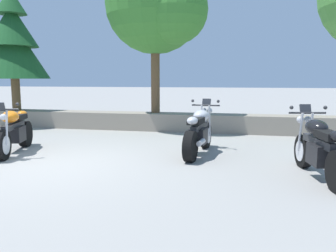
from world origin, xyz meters
TOP-DOWN VIEW (x-y plane):
  - ground_plane at (0.00, 0.00)m, footprint 120.00×120.00m
  - stone_wall at (0.00, 4.80)m, footprint 36.00×0.80m
  - motorcycle_orange_near_left at (-1.33, 0.79)m, footprint 0.92×2.01m
  - motorcycle_silver_centre at (2.71, 1.54)m, footprint 0.67×2.07m
  - motorcycle_black_far_right at (4.87, 0.14)m, footprint 0.78×2.05m
  - pine_tree_far_left at (-4.09, 4.72)m, footprint 2.34×2.34m
  - leafy_tree_mid_left at (1.01, 4.82)m, footprint 3.27×3.11m

SIDE VIEW (x-z plane):
  - ground_plane at x=0.00m, z-range 0.00..0.00m
  - stone_wall at x=0.00m, z-range 0.00..0.55m
  - motorcycle_orange_near_left at x=-1.33m, z-range -0.10..1.07m
  - motorcycle_silver_centre at x=2.71m, z-range -0.10..1.07m
  - motorcycle_black_far_right at x=4.87m, z-range -0.10..1.07m
  - pine_tree_far_left at x=-4.09m, z-range 0.86..4.98m
  - leafy_tree_mid_left at x=1.01m, z-range 1.40..6.38m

